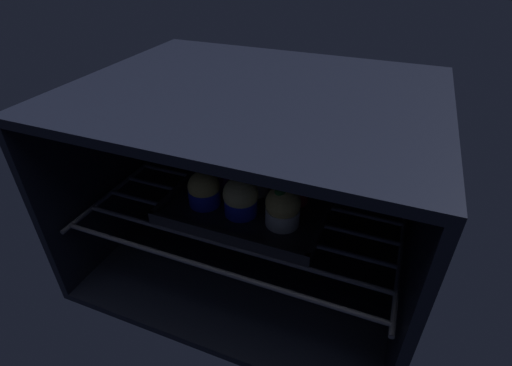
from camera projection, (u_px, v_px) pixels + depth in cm
name	position (u px, v px, depth cm)	size (l,w,h in cm)	color
oven_cavity	(263.00, 173.00, 74.06)	(59.00, 47.00, 37.00)	black
oven_rack	(255.00, 200.00, 72.66)	(54.80, 42.00, 0.80)	#444756
baking_tray	(256.00, 193.00, 72.46)	(28.53, 28.53, 2.20)	black
muffin_row0_col0	(204.00, 190.00, 67.42)	(5.74, 5.74, 6.48)	#1928B7
muffin_row0_col1	(241.00, 197.00, 64.84)	(6.09, 6.09, 7.20)	#1928B7
muffin_row0_col2	(283.00, 207.00, 62.42)	(5.88, 5.88, 7.55)	silver
muffin_row1_col0	(221.00, 170.00, 72.60)	(5.79, 5.79, 6.93)	#7A238C
muffin_row1_col1	(257.00, 175.00, 70.58)	(5.89, 5.89, 7.19)	silver
muffin_row1_col2	(293.00, 185.00, 68.12)	(5.90, 5.90, 7.24)	red
muffin_row2_col0	(237.00, 152.00, 78.07)	(5.77, 5.77, 7.68)	silver
muffin_row2_col1	(270.00, 159.00, 76.25)	(5.74, 5.74, 6.87)	silver
muffin_row2_col2	(306.00, 166.00, 73.60)	(6.18, 6.18, 7.59)	#1928B7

